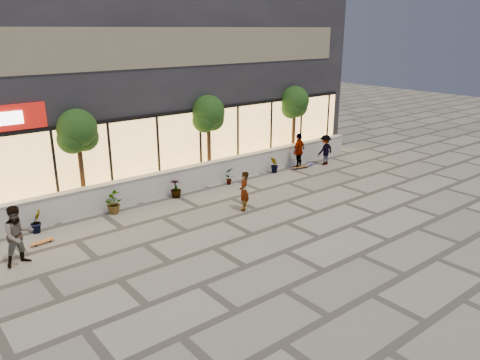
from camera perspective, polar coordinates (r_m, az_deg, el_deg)
ground at (r=15.10m, az=5.53°, el=-8.63°), size 80.00×80.00×0.00m
planter_wall at (r=20.11m, az=-8.42°, el=-0.23°), size 22.00×0.42×1.04m
retail_building at (r=24.16m, az=-15.63°, el=11.41°), size 24.00×9.17×8.50m
shrub_b at (r=17.65m, az=-23.60°, el=-4.65°), size 0.57×0.57×0.81m
shrub_c at (r=18.47m, az=-15.28°, el=-2.76°), size 0.68×0.77×0.81m
shrub_d at (r=19.65m, az=-7.84°, el=-1.01°), size 0.64×0.64×0.81m
shrub_e at (r=21.14m, az=-1.34°, el=0.53°), size 0.46×0.35×0.81m
shrub_f at (r=22.87m, az=4.23°, el=1.85°), size 0.55×0.57×0.81m
tree_midwest at (r=18.68m, az=-19.18°, el=5.38°), size 1.60×1.50×3.92m
tree_mideast at (r=21.39m, az=-3.88°, el=7.83°), size 1.60×1.50×3.92m
tree_east at (r=24.90m, az=6.66°, el=9.19°), size 1.60×1.50×3.92m
skater_center at (r=18.01m, az=0.48°, el=-1.36°), size 0.67×0.66×1.56m
skater_left at (r=15.36m, az=-25.39°, el=-6.13°), size 1.00×0.84×1.85m
skater_right_near at (r=23.66m, az=7.18°, el=3.53°), size 1.13×0.70×1.79m
skater_right_far at (r=24.53m, az=10.35°, el=3.64°), size 1.02×0.60×1.57m
skateboard_center at (r=18.50m, az=0.56°, el=-3.14°), size 0.69×0.64×0.09m
skateboard_left at (r=16.78m, az=-22.96°, el=-6.95°), size 0.79×0.28×0.09m
skateboard_right_near at (r=23.78m, az=7.33°, el=1.59°), size 0.89×0.37×0.10m
skateboard_right_far at (r=24.27m, az=8.36°, el=1.86°), size 0.83×0.42×0.10m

